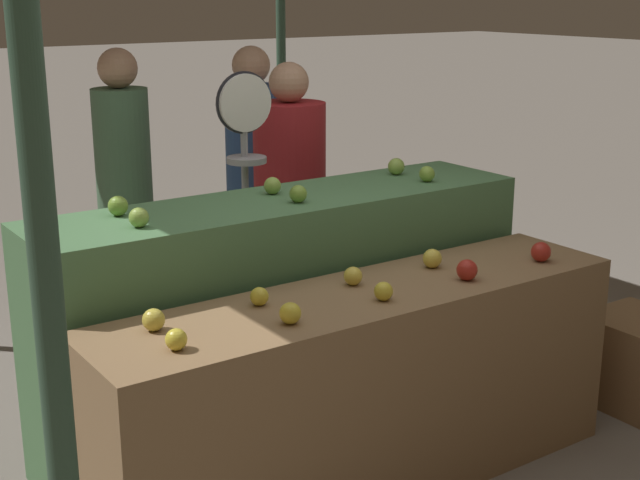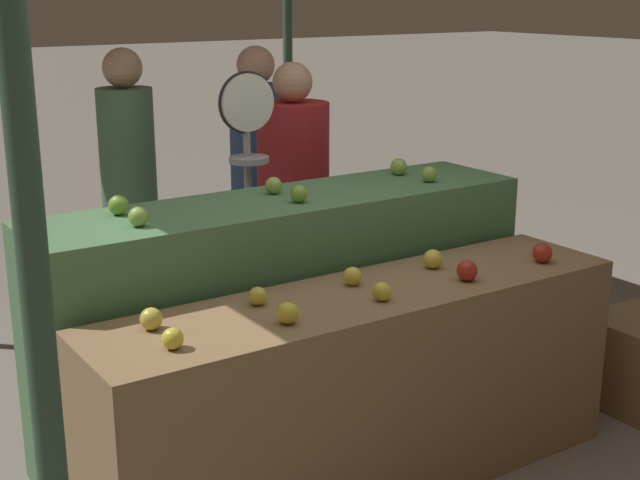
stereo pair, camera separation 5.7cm
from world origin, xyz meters
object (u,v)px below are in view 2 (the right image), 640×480
person_customer_left (258,166)px  wooden_crate_side (639,362)px  produce_scale (248,160)px  person_customer_right (129,173)px  person_vendor_at_scale (293,192)px

person_customer_left → wooden_crate_side: bearing=108.4°
produce_scale → person_customer_right: bearing=103.4°
person_vendor_at_scale → person_customer_right: bearing=-47.3°
person_customer_left → person_vendor_at_scale: bearing=75.3°
person_customer_right → wooden_crate_side: (1.74, -2.29, -0.78)m
produce_scale → person_customer_right: size_ratio=0.96×
person_vendor_at_scale → wooden_crate_side: person_vendor_at_scale is taller
person_customer_right → person_vendor_at_scale: bearing=139.3°
wooden_crate_side → produce_scale: bearing=139.4°
produce_scale → person_customer_right: (-0.24, 1.00, -0.21)m
person_vendor_at_scale → person_customer_right: 0.99m
produce_scale → person_customer_right: person_customer_right is taller
produce_scale → person_customer_left: person_customer_left is taller
person_customer_right → wooden_crate_side: person_customer_right is taller
person_vendor_at_scale → wooden_crate_side: bearing=124.5°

